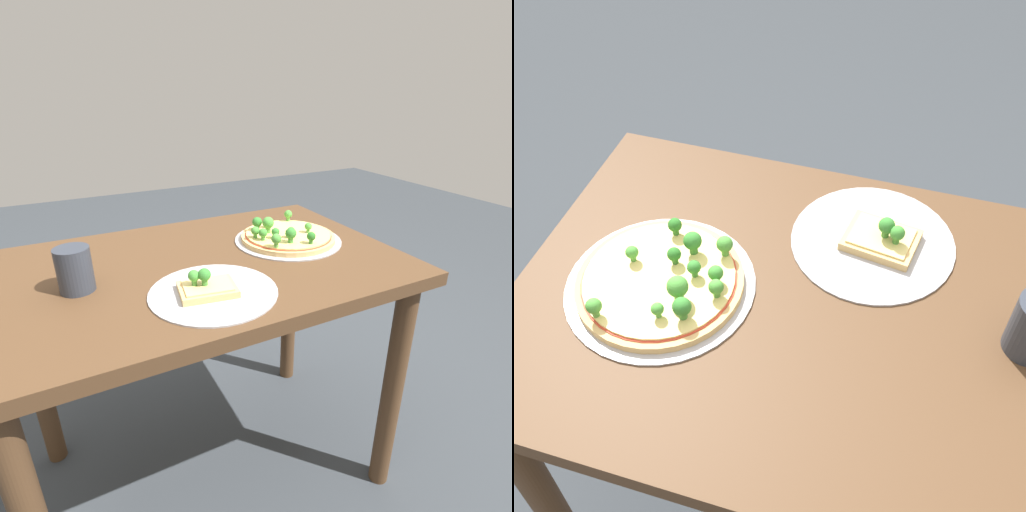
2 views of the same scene
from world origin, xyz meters
TOP-DOWN VIEW (x-y plane):
  - ground_plane at (0.00, 0.00)m, footprint 8.00×8.00m
  - dining_table at (0.00, 0.00)m, footprint 1.06×0.70m
  - pizza_tray_whole at (0.28, 0.03)m, footprint 0.32×0.32m
  - pizza_tray_slice at (-0.04, -0.18)m, footprint 0.29×0.29m

SIDE VIEW (x-z plane):
  - ground_plane at x=0.00m, z-range 0.00..0.00m
  - dining_table at x=0.00m, z-range 0.26..1.03m
  - pizza_tray_slice at x=-0.04m, z-range 0.75..0.81m
  - pizza_tray_whole at x=0.28m, z-range 0.75..0.82m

